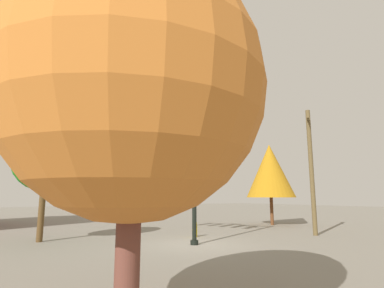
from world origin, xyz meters
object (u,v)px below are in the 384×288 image
signal_pole_assembly (160,132)px  tree_far (133,91)px  tree_near (270,171)px  tree_mid (46,160)px  utility_pole (311,168)px  fire_hydrant (195,229)px

signal_pole_assembly → tree_far: 11.09m
tree_near → tree_far: tree_near is taller
tree_mid → tree_far: tree_far is taller
tree_far → utility_pole: bearing=-66.0°
utility_pole → tree_near: 6.39m
utility_pole → tree_mid: utility_pole is taller
tree_near → tree_far: 20.43m
tree_far → tree_mid: bearing=-3.1°
signal_pole_assembly → tree_far: (-9.42, 5.63, -1.60)m
fire_hydrant → tree_mid: 8.46m
fire_hydrant → tree_far: (-9.41, 7.84, 3.48)m
signal_pole_assembly → utility_pole: 8.92m
tree_far → tree_near: bearing=-54.8°
signal_pole_assembly → tree_near: bearing=-77.9°
fire_hydrant → tree_mid: size_ratio=0.15×
tree_near → tree_mid: (0.33, 16.03, -0.16)m
tree_mid → utility_pole: bearing=-114.6°
tree_far → fire_hydrant: bearing=-39.8°
fire_hydrant → tree_near: size_ratio=0.13×
utility_pole → fire_hydrant: (3.28, 5.90, -3.35)m
signal_pole_assembly → tree_far: size_ratio=1.18×
signal_pole_assembly → tree_mid: signal_pole_assembly is taller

